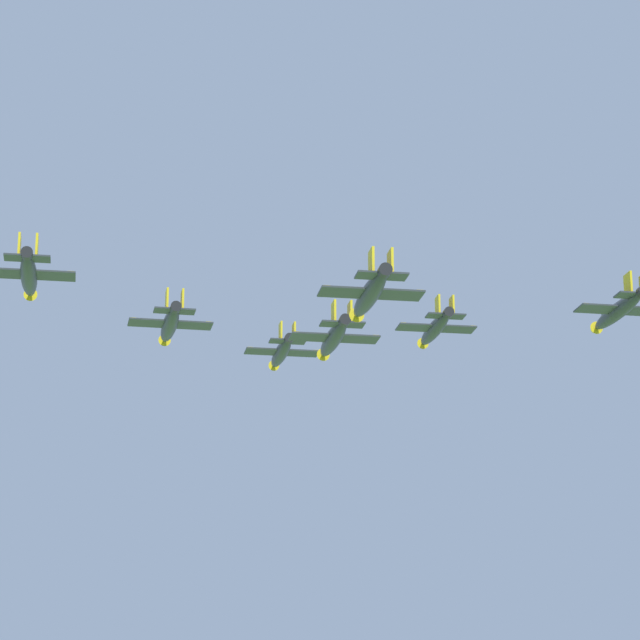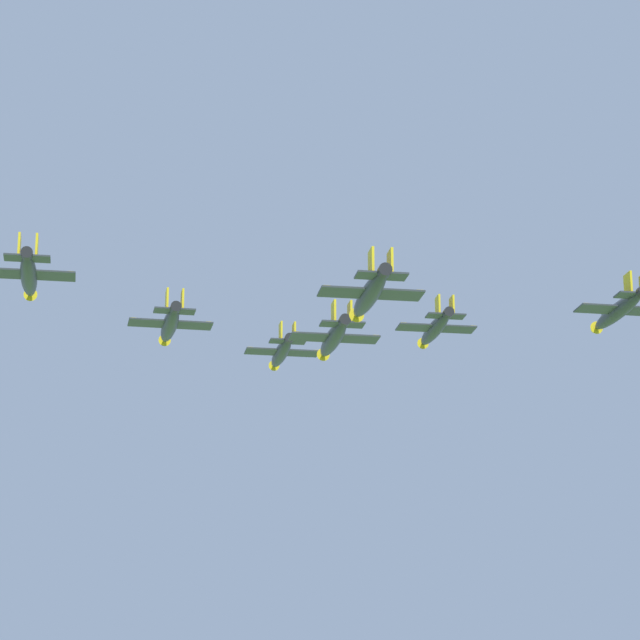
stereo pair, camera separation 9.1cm
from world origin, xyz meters
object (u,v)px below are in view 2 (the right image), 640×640
object	(u,v)px
jet_left_wingman	(170,324)
jet_right_wingman	(435,329)
jet_lead	(281,352)
jet_trailing	(369,294)
jet_left_outer	(29,275)
jet_slot_rear	(333,338)
jet_right_outer	(618,310)

from	to	relation	value
jet_left_wingman	jet_right_wingman	size ratio (longest dim) A/B	1.05
jet_lead	jet_right_wingman	size ratio (longest dim) A/B	1.03
jet_lead	jet_trailing	world-z (taller)	jet_lead
jet_right_wingman	jet_left_outer	bearing A→B (deg)	112.47
jet_slot_rear	jet_right_outer	bearing A→B (deg)	-89.26
jet_right_wingman	jet_trailing	world-z (taller)	jet_right_wingman
jet_left_wingman	jet_right_wingman	bearing A→B (deg)	-90.88
jet_right_wingman	jet_left_outer	distance (m)	53.15
jet_right_outer	jet_trailing	world-z (taller)	jet_right_outer
jet_trailing	jet_right_wingman	bearing A→B (deg)	-22.08
jet_right_wingman	jet_trailing	distance (m)	42.98
jet_left_outer	jet_slot_rear	xyz separation A→B (m)	(21.61, 24.89, -5.38)
jet_lead	jet_left_wingman	bearing A→B (deg)	139.81
jet_right_wingman	jet_trailing	bearing A→B (deg)	158.03
jet_left_wingman	jet_right_wingman	world-z (taller)	jet_right_wingman
jet_left_outer	jet_slot_rear	size ratio (longest dim) A/B	1.02
jet_right_outer	jet_trailing	xyz separation A→B (m)	(-6.96, -37.60, -5.89)
jet_left_wingman	jet_right_outer	xyz separation A→B (m)	(47.05, 24.63, -1.44)
jet_right_wingman	jet_slot_rear	size ratio (longest dim) A/B	1.00
jet_right_wingman	jet_slot_rear	world-z (taller)	jet_right_wingman
jet_slot_rear	jet_lead	bearing A→B (deg)	0.74
jet_lead	jet_left_wingman	size ratio (longest dim) A/B	0.98
jet_right_wingman	jet_right_outer	world-z (taller)	jet_right_wingman
jet_left_outer	jet_trailing	distance (m)	38.77
jet_slot_rear	jet_trailing	bearing A→B (deg)	-179.26
jet_right_outer	jet_slot_rear	size ratio (longest dim) A/B	1.05
jet_left_wingman	jet_slot_rear	xyz separation A→B (m)	(25.45, -0.26, -6.35)
jet_left_wingman	jet_right_wingman	xyz separation A→B (m)	(21.61, 24.89, 1.13)
jet_lead	jet_trailing	distance (m)	58.99
jet_left_wingman	jet_right_outer	world-z (taller)	jet_left_wingman
jet_lead	jet_left_wingman	xyz separation A→B (m)	(3.84, -25.16, -2.49)
jet_right_wingman	jet_slot_rear	bearing A→B (deg)	140.70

